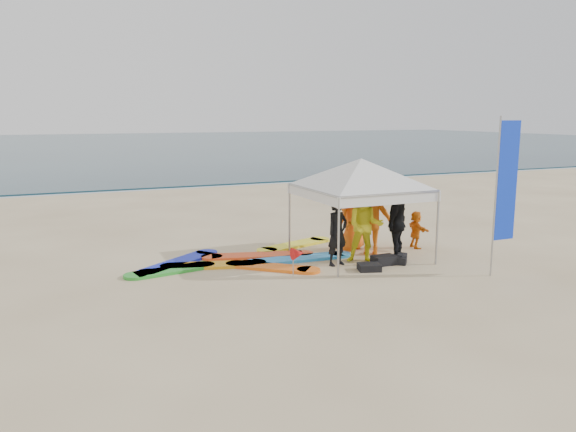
% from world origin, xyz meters
% --- Properties ---
extents(ground, '(120.00, 120.00, 0.00)m').
position_xyz_m(ground, '(0.00, 0.00, 0.00)').
color(ground, beige).
rests_on(ground, ground).
extents(ocean, '(160.00, 84.00, 0.08)m').
position_xyz_m(ocean, '(0.00, 60.00, 0.04)').
color(ocean, '#0C2633').
rests_on(ocean, ground).
extents(shoreline_foam, '(160.00, 1.20, 0.01)m').
position_xyz_m(shoreline_foam, '(0.00, 18.20, 0.00)').
color(shoreline_foam, silver).
rests_on(shoreline_foam, ground).
extents(person_black_a, '(0.66, 0.51, 1.59)m').
position_xyz_m(person_black_a, '(0.63, 2.20, 0.79)').
color(person_black_a, black).
rests_on(person_black_a, ground).
extents(person_yellow, '(1.10, 1.02, 1.81)m').
position_xyz_m(person_yellow, '(1.36, 2.14, 0.90)').
color(person_yellow, yellow).
rests_on(person_yellow, ground).
extents(person_orange_a, '(1.46, 1.25, 1.95)m').
position_xyz_m(person_orange_a, '(1.95, 2.80, 0.98)').
color(person_orange_a, orange).
rests_on(person_orange_a, ground).
extents(person_black_b, '(1.14, 1.05, 1.88)m').
position_xyz_m(person_black_b, '(2.15, 1.99, 0.94)').
color(person_black_b, black).
rests_on(person_black_b, ground).
extents(person_orange_b, '(1.03, 0.86, 1.80)m').
position_xyz_m(person_orange_b, '(1.75, 3.42, 0.90)').
color(person_orange_b, orange).
rests_on(person_orange_b, ground).
extents(person_seated, '(0.42, 0.96, 1.01)m').
position_xyz_m(person_seated, '(3.40, 2.89, 0.50)').
color(person_seated, orange).
rests_on(person_seated, ground).
extents(canopy_tent, '(3.76, 3.76, 2.84)m').
position_xyz_m(canopy_tent, '(1.50, 2.63, 2.47)').
color(canopy_tent, '#A5A5A8').
rests_on(canopy_tent, ground).
extents(feather_flag, '(0.59, 0.04, 3.51)m').
position_xyz_m(feather_flag, '(3.59, 0.02, 2.07)').
color(feather_flag, '#A5A5A8').
rests_on(feather_flag, ground).
extents(marker_pennant, '(0.28, 0.28, 0.64)m').
position_xyz_m(marker_pennant, '(-0.58, 1.78, 0.49)').
color(marker_pennant, '#A5A5A8').
rests_on(marker_pennant, ground).
extents(gear_pile, '(1.61, 0.85, 0.22)m').
position_xyz_m(gear_pile, '(1.66, 1.69, 0.10)').
color(gear_pile, black).
rests_on(gear_pile, ground).
extents(surfboard_spread, '(5.50, 3.22, 0.07)m').
position_xyz_m(surfboard_spread, '(-1.27, 3.42, 0.04)').
color(surfboard_spread, '#F44C1C').
rests_on(surfboard_spread, ground).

